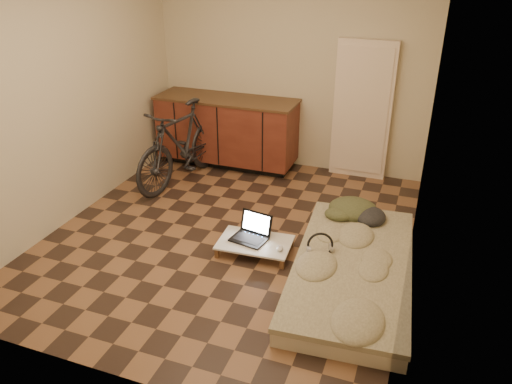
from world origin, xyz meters
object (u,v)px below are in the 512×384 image
(laptop, at_px, (252,233))
(futon, at_px, (352,269))
(bicycle, at_px, (181,140))
(lap_desk, at_px, (255,243))

(laptop, bearing_deg, futon, 1.14)
(bicycle, distance_m, futon, 2.74)
(futon, bearing_deg, lap_desk, 169.92)
(bicycle, distance_m, laptop, 1.81)
(bicycle, bearing_deg, futon, -18.78)
(laptop, bearing_deg, bicycle, 149.23)
(futon, bearing_deg, laptop, 167.02)
(bicycle, height_order, futon, bicycle)
(futon, relative_size, laptop, 5.65)
(bicycle, xyz_separation_m, futon, (2.35, -1.32, -0.46))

